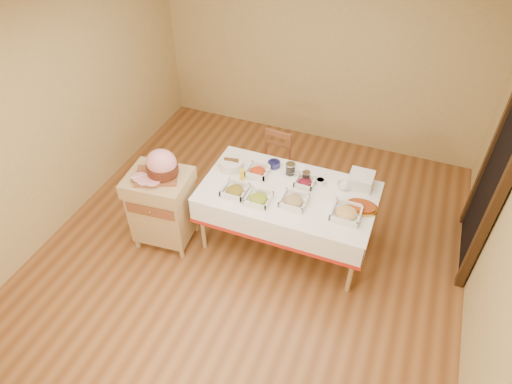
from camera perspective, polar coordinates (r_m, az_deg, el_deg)
room_shell at (r=4.27m, az=-0.70°, el=4.10°), size 5.00×5.00×5.00m
doorway at (r=4.98m, az=27.88°, el=2.08°), size 0.09×1.10×2.20m
dining_table at (r=4.86m, az=3.98°, el=-1.31°), size 1.82×1.02×0.76m
butcher_cart at (r=5.04m, az=-11.65°, el=-1.56°), size 0.69×0.60×0.92m
dining_chair at (r=5.64m, az=2.14°, el=3.51°), size 0.41×0.39×0.84m
ham_on_board at (r=4.71m, az=-11.80°, el=3.24°), size 0.45×0.43×0.30m
serving_dish_a at (r=4.70m, az=-2.65°, el=0.18°), size 0.25×0.25×0.11m
serving_dish_b at (r=4.61m, az=0.32°, el=-0.82°), size 0.24×0.24×0.10m
serving_dish_c at (r=4.60m, az=4.75°, el=-1.11°), size 0.26×0.26×0.10m
serving_dish_d at (r=4.54m, az=11.22°, el=-2.59°), size 0.28×0.28×0.11m
serving_dish_e at (r=4.94m, az=0.22°, el=2.61°), size 0.25×0.23×0.11m
serving_dish_f at (r=4.83m, az=6.13°, el=1.22°), size 0.21×0.20×0.10m
small_bowl_left at (r=5.10m, az=-2.44°, el=3.95°), size 0.13×0.13×0.06m
small_bowl_mid at (r=5.05m, az=2.26°, el=3.54°), size 0.14×0.14×0.06m
small_bowl_right at (r=4.87m, az=8.03°, el=1.35°), size 0.10×0.10×0.05m
bowl_white_imported at (r=4.99m, az=5.36°, el=2.63°), size 0.20×0.20×0.04m
bowl_small_imported at (r=4.86m, az=11.01°, el=0.82°), size 0.17×0.17×0.05m
preserve_jar_left at (r=4.94m, az=4.33°, el=2.85°), size 0.11×0.11×0.13m
preserve_jar_right at (r=4.87m, az=6.27°, el=1.93°), size 0.09×0.09×0.11m
mustard_bottle at (r=4.85m, az=-1.77°, el=2.25°), size 0.05×0.05×0.15m
bread_basket at (r=5.02m, az=-3.08°, el=3.50°), size 0.27×0.27×0.12m
plate_stack at (r=4.90m, az=12.99°, el=1.48°), size 0.25×0.25×0.14m
brass_platter at (r=4.66m, az=13.08°, el=-1.83°), size 0.33×0.23×0.04m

